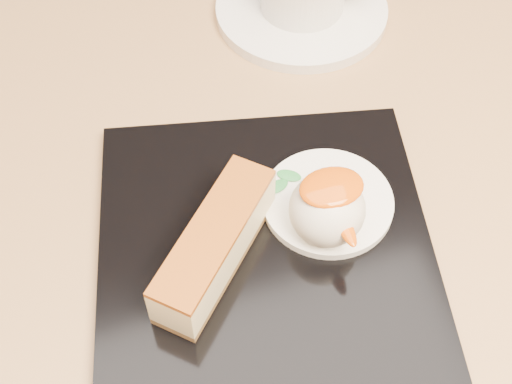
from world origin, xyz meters
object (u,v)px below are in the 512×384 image
object	(u,v)px
table	(233,366)
saucer	(301,10)
dessert_plate	(265,245)
ice_cream_scoop	(327,210)
cheesecake	(215,245)

from	to	relation	value
table	saucer	world-z (taller)	saucer
dessert_plate	ice_cream_scoop	bearing A→B (deg)	-7.13
table	saucer	distance (m)	0.31
table	saucer	bearing A→B (deg)	59.72
dessert_plate	cheesecake	distance (m)	0.04
cheesecake	saucer	xyz separation A→B (m)	(0.14, 0.23, -0.03)
table	dessert_plate	bearing A→B (deg)	17.81
dessert_plate	ice_cream_scoop	distance (m)	0.05
table	dessert_plate	world-z (taller)	dessert_plate
cheesecake	saucer	distance (m)	0.27
table	cheesecake	world-z (taller)	cheesecake
table	ice_cream_scoop	world-z (taller)	ice_cream_scoop
ice_cream_scoop	saucer	world-z (taller)	ice_cream_scoop
saucer	cheesecake	bearing A→B (deg)	-121.79
table	saucer	size ratio (longest dim) A/B	5.33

